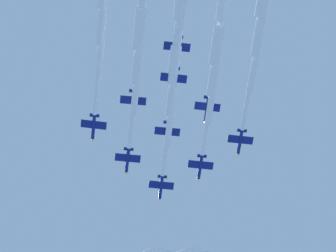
{
  "coord_description": "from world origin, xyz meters",
  "views": [
    {
      "loc": [
        24.19,
        89.55,
        -31.12
      ],
      "look_at": [
        0.0,
        0.0,
        188.99
      ],
      "focal_mm": 78.64,
      "sensor_mm": 36.0,
      "label": 1
    }
  ],
  "objects_px": {
    "jet_starboard_mid": "(101,24)",
    "jet_port_outer": "(258,33)",
    "jet_port_mid": "(177,35)",
    "jet_port_inner": "(137,64)",
    "jet_starboard_inner": "(213,78)",
    "jet_lead": "(171,98)",
    "jet_starboard_outer": "(142,3)"
  },
  "relations": [
    {
      "from": "jet_port_inner",
      "to": "jet_port_outer",
      "type": "height_order",
      "value": "jet_port_outer"
    },
    {
      "from": "jet_starboard_inner",
      "to": "jet_starboard_mid",
      "type": "relative_size",
      "value": 0.91
    },
    {
      "from": "jet_lead",
      "to": "jet_starboard_mid",
      "type": "relative_size",
      "value": 0.94
    },
    {
      "from": "jet_lead",
      "to": "jet_port_outer",
      "type": "bearing_deg",
      "value": 126.54
    },
    {
      "from": "jet_starboard_mid",
      "to": "jet_port_outer",
      "type": "xyz_separation_m",
      "value": [
        -47.47,
        9.92,
        -0.7
      ]
    },
    {
      "from": "jet_port_mid",
      "to": "jet_starboard_mid",
      "type": "height_order",
      "value": "jet_port_mid"
    },
    {
      "from": "jet_starboard_mid",
      "to": "jet_port_inner",
      "type": "bearing_deg",
      "value": -146.71
    },
    {
      "from": "jet_starboard_mid",
      "to": "jet_port_mid",
      "type": "bearing_deg",
      "value": 173.99
    },
    {
      "from": "jet_port_inner",
      "to": "jet_starboard_outer",
      "type": "bearing_deg",
      "value": 80.18
    },
    {
      "from": "jet_starboard_mid",
      "to": "jet_starboard_outer",
      "type": "bearing_deg",
      "value": 138.32
    },
    {
      "from": "jet_port_inner",
      "to": "jet_port_outer",
      "type": "xyz_separation_m",
      "value": [
        -33.78,
        18.91,
        1.78
      ]
    },
    {
      "from": "jet_port_outer",
      "to": "jet_starboard_outer",
      "type": "height_order",
      "value": "jet_starboard_outer"
    },
    {
      "from": "jet_port_inner",
      "to": "jet_starboard_mid",
      "type": "distance_m",
      "value": 16.56
    },
    {
      "from": "jet_port_inner",
      "to": "jet_starboard_inner",
      "type": "distance_m",
      "value": 24.27
    },
    {
      "from": "jet_port_mid",
      "to": "jet_starboard_outer",
      "type": "height_order",
      "value": "jet_starboard_outer"
    },
    {
      "from": "jet_port_mid",
      "to": "jet_port_outer",
      "type": "relative_size",
      "value": 0.91
    },
    {
      "from": "jet_starboard_mid",
      "to": "jet_lead",
      "type": "bearing_deg",
      "value": -147.13
    },
    {
      "from": "jet_starboard_mid",
      "to": "jet_port_outer",
      "type": "relative_size",
      "value": 0.94
    },
    {
      "from": "jet_starboard_mid",
      "to": "jet_starboard_outer",
      "type": "height_order",
      "value": "jet_starboard_outer"
    },
    {
      "from": "jet_starboard_outer",
      "to": "jet_port_outer",
      "type": "bearing_deg",
      "value": 179.13
    },
    {
      "from": "jet_starboard_outer",
      "to": "jet_starboard_mid",
      "type": "bearing_deg",
      "value": -41.68
    },
    {
      "from": "jet_port_inner",
      "to": "jet_starboard_inner",
      "type": "relative_size",
      "value": 1.06
    },
    {
      "from": "jet_lead",
      "to": "jet_starboard_outer",
      "type": "xyz_separation_m",
      "value": [
        16.61,
        26.89,
        1.18
      ]
    },
    {
      "from": "jet_lead",
      "to": "jet_port_inner",
      "type": "height_order",
      "value": "jet_lead"
    },
    {
      "from": "jet_starboard_inner",
      "to": "jet_port_outer",
      "type": "height_order",
      "value": "jet_port_outer"
    },
    {
      "from": "jet_lead",
      "to": "jet_port_outer",
      "type": "distance_m",
      "value": 34.17
    },
    {
      "from": "jet_lead",
      "to": "jet_port_mid",
      "type": "height_order",
      "value": "jet_port_mid"
    },
    {
      "from": "jet_port_inner",
      "to": "jet_port_mid",
      "type": "height_order",
      "value": "jet_port_mid"
    },
    {
      "from": "jet_starboard_inner",
      "to": "jet_port_mid",
      "type": "distance_m",
      "value": 17.41
    },
    {
      "from": "jet_port_mid",
      "to": "jet_starboard_mid",
      "type": "bearing_deg",
      "value": -6.01
    },
    {
      "from": "jet_port_mid",
      "to": "jet_port_outer",
      "type": "xyz_separation_m",
      "value": [
        -23.77,
        7.43,
        -0.92
      ]
    },
    {
      "from": "jet_lead",
      "to": "jet_starboard_outer",
      "type": "distance_m",
      "value": 31.63
    }
  ]
}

